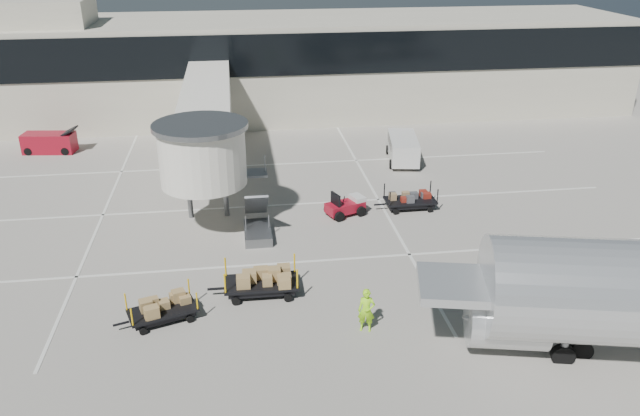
# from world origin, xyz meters

# --- Properties ---
(ground) EXTENTS (140.00, 140.00, 0.00)m
(ground) POSITION_xyz_m (0.00, 0.00, 0.00)
(ground) COLOR #A8A196
(ground) RESTS_ON ground
(lane_markings) EXTENTS (40.00, 30.00, 0.02)m
(lane_markings) POSITION_xyz_m (-0.67, 9.33, 0.01)
(lane_markings) COLOR silver
(lane_markings) RESTS_ON ground
(terminal) EXTENTS (64.00, 12.11, 15.20)m
(terminal) POSITION_xyz_m (-0.35, 29.94, 4.11)
(terminal) COLOR beige
(terminal) RESTS_ON ground
(jet_bridge) EXTENTS (5.70, 20.40, 6.03)m
(jet_bridge) POSITION_xyz_m (-3.97, 12.26, 4.28)
(jet_bridge) COLOR white
(jet_bridge) RESTS_ON ground
(baggage_tug) EXTENTS (2.42, 2.03, 1.44)m
(baggage_tug) POSITION_xyz_m (3.69, 7.14, 0.52)
(baggage_tug) COLOR maroon
(baggage_tug) RESTS_ON ground
(suitcase_cart) EXTENTS (3.58, 1.48, 1.40)m
(suitcase_cart) POSITION_xyz_m (7.52, 7.43, 0.51)
(suitcase_cart) COLOR black
(suitcase_cart) RESTS_ON ground
(box_cart_near) EXTENTS (3.98, 1.66, 1.55)m
(box_cart_near) POSITION_xyz_m (-1.64, -0.75, 0.62)
(box_cart_near) COLOR black
(box_cart_near) RESTS_ON ground
(box_cart_far) EXTENTS (3.42, 2.17, 1.32)m
(box_cart_far) POSITION_xyz_m (-5.69, -2.19, 0.53)
(box_cart_far) COLOR black
(box_cart_far) RESTS_ON ground
(ground_worker) EXTENTS (0.77, 0.61, 1.87)m
(ground_worker) POSITION_xyz_m (2.53, -3.98, 0.94)
(ground_worker) COLOR #8FE117
(ground_worker) RESTS_ON ground
(minivan) EXTENTS (2.58, 4.79, 1.72)m
(minivan) POSITION_xyz_m (9.20, 15.55, 1.03)
(minivan) COLOR silver
(minivan) RESTS_ON ground
(belt_loader) EXTENTS (4.00, 1.95, 1.86)m
(belt_loader) POSITION_xyz_m (-15.67, 20.86, 0.71)
(belt_loader) COLOR maroon
(belt_loader) RESTS_ON ground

